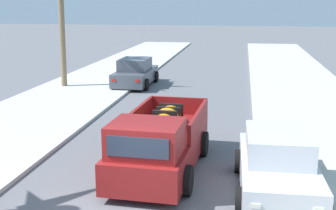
% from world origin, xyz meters
% --- Properties ---
extents(sidewalk_left, '(5.18, 60.00, 0.12)m').
position_xyz_m(sidewalk_left, '(-5.71, 12.00, 0.06)').
color(sidewalk_left, beige).
rests_on(sidewalk_left, ground).
extents(sidewalk_right, '(5.18, 60.00, 0.12)m').
position_xyz_m(sidewalk_right, '(5.71, 12.00, 0.06)').
color(sidewalk_right, beige).
rests_on(sidewalk_right, ground).
extents(curb_left, '(0.16, 60.00, 0.10)m').
position_xyz_m(curb_left, '(-4.52, 12.00, 0.05)').
color(curb_left, silver).
rests_on(curb_left, ground).
extents(curb_right, '(0.16, 60.00, 0.10)m').
position_xyz_m(curb_right, '(4.52, 12.00, 0.05)').
color(curb_right, silver).
rests_on(curb_right, ground).
extents(pickup_truck, '(2.40, 5.30, 1.80)m').
position_xyz_m(pickup_truck, '(0.48, 3.58, 0.81)').
color(pickup_truck, maroon).
rests_on(pickup_truck, ground).
extents(car_left_near, '(2.05, 4.27, 1.54)m').
position_xyz_m(car_left_near, '(-3.25, 16.18, 0.71)').
color(car_left_near, '#474C56').
rests_on(car_left_near, ground).
extents(car_left_mid, '(2.10, 4.29, 1.54)m').
position_xyz_m(car_left_mid, '(3.57, 2.68, 0.71)').
color(car_left_mid, silver).
rests_on(car_left_mid, ground).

